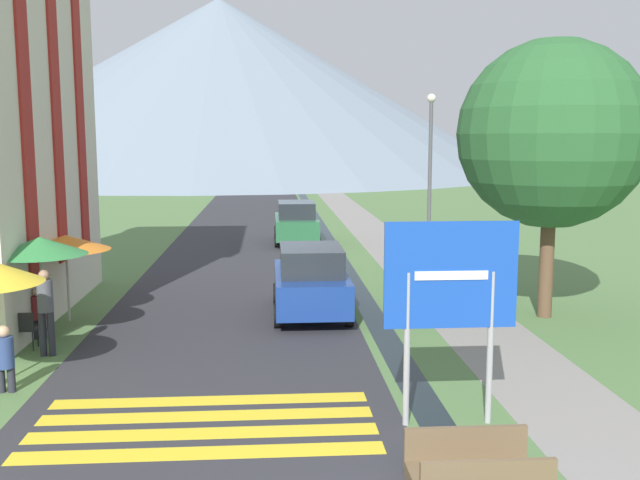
{
  "coord_description": "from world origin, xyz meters",
  "views": [
    {
      "loc": [
        -1.44,
        -6.69,
        4.54
      ],
      "look_at": [
        -0.25,
        10.0,
        2.15
      ],
      "focal_mm": 40.0,
      "sensor_mm": 36.0,
      "label": 1
    }
  ],
  "objects_px": {
    "cafe_umbrella_rear_orange": "(66,243)",
    "person_standing_terrace": "(46,306)",
    "cafe_chair_far_left": "(37,311)",
    "cafe_chair_far_right": "(36,312)",
    "streetlamp": "(430,172)",
    "footbridge": "(476,474)",
    "person_seated_far": "(5,356)",
    "parked_car_near": "(311,281)",
    "cafe_chair_middle": "(25,327)",
    "person_seated_near": "(38,310)",
    "tree_by_path": "(552,134)",
    "road_sign": "(450,291)",
    "cafe_umbrella_middle_green": "(40,246)",
    "parked_car_far": "(296,222)"
  },
  "relations": [
    {
      "from": "cafe_chair_far_left",
      "to": "streetlamp",
      "type": "distance_m",
      "value": 12.4
    },
    {
      "from": "footbridge",
      "to": "cafe_chair_far_left",
      "type": "distance_m",
      "value": 11.54
    },
    {
      "from": "person_standing_terrace",
      "to": "parked_car_near",
      "type": "bearing_deg",
      "value": 28.15
    },
    {
      "from": "tree_by_path",
      "to": "cafe_chair_far_left",
      "type": "bearing_deg",
      "value": -177.14
    },
    {
      "from": "cafe_chair_far_right",
      "to": "cafe_umbrella_rear_orange",
      "type": "distance_m",
      "value": 1.9
    },
    {
      "from": "parked_car_near",
      "to": "person_seated_near",
      "type": "distance_m",
      "value": 6.55
    },
    {
      "from": "cafe_umbrella_rear_orange",
      "to": "parked_car_near",
      "type": "bearing_deg",
      "value": 1.09
    },
    {
      "from": "cafe_chair_middle",
      "to": "cafe_umbrella_middle_green",
      "type": "distance_m",
      "value": 1.77
    },
    {
      "from": "parked_car_near",
      "to": "person_seated_near",
      "type": "bearing_deg",
      "value": -164.67
    },
    {
      "from": "cafe_umbrella_middle_green",
      "to": "person_standing_terrace",
      "type": "distance_m",
      "value": 1.46
    },
    {
      "from": "road_sign",
      "to": "person_seated_near",
      "type": "xyz_separation_m",
      "value": [
        -8.08,
        5.49,
        -1.5
      ]
    },
    {
      "from": "cafe_chair_middle",
      "to": "cafe_umbrella_middle_green",
      "type": "bearing_deg",
      "value": 75.84
    },
    {
      "from": "footbridge",
      "to": "cafe_chair_far_left",
      "type": "height_order",
      "value": "cafe_chair_far_left"
    },
    {
      "from": "cafe_umbrella_rear_orange",
      "to": "streetlamp",
      "type": "xyz_separation_m",
      "value": [
        10.16,
        4.68,
        1.48
      ]
    },
    {
      "from": "cafe_chair_far_left",
      "to": "streetlamp",
      "type": "bearing_deg",
      "value": 45.41
    },
    {
      "from": "person_seated_far",
      "to": "parked_car_near",
      "type": "bearing_deg",
      "value": 42.04
    },
    {
      "from": "cafe_umbrella_middle_green",
      "to": "person_seated_near",
      "type": "height_order",
      "value": "cafe_umbrella_middle_green"
    },
    {
      "from": "cafe_chair_middle",
      "to": "cafe_chair_far_right",
      "type": "height_order",
      "value": "same"
    },
    {
      "from": "cafe_chair_far_right",
      "to": "person_seated_far",
      "type": "xyz_separation_m",
      "value": [
        0.73,
        -4.0,
        0.17
      ]
    },
    {
      "from": "person_seated_far",
      "to": "streetlamp",
      "type": "bearing_deg",
      "value": 44.73
    },
    {
      "from": "cafe_chair_far_right",
      "to": "cafe_umbrella_middle_green",
      "type": "height_order",
      "value": "cafe_umbrella_middle_green"
    },
    {
      "from": "footbridge",
      "to": "cafe_chair_far_right",
      "type": "xyz_separation_m",
      "value": [
        -8.13,
        8.15,
        0.29
      ]
    },
    {
      "from": "cafe_chair_far_right",
      "to": "person_seated_far",
      "type": "distance_m",
      "value": 4.07
    },
    {
      "from": "cafe_chair_middle",
      "to": "cafe_chair_far_right",
      "type": "relative_size",
      "value": 1.0
    },
    {
      "from": "road_sign",
      "to": "cafe_chair_middle",
      "type": "relative_size",
      "value": 3.85
    },
    {
      "from": "footbridge",
      "to": "tree_by_path",
      "type": "xyz_separation_m",
      "value": [
        4.38,
        8.82,
        4.41
      ]
    },
    {
      "from": "cafe_chair_far_right",
      "to": "person_seated_near",
      "type": "distance_m",
      "value": 0.57
    },
    {
      "from": "streetlamp",
      "to": "parked_car_far",
      "type": "bearing_deg",
      "value": 115.47
    },
    {
      "from": "cafe_chair_middle",
      "to": "cafe_chair_far_right",
      "type": "xyz_separation_m",
      "value": [
        -0.22,
        1.38,
        0.0
      ]
    },
    {
      "from": "parked_car_far",
      "to": "cafe_chair_far_left",
      "type": "height_order",
      "value": "parked_car_far"
    },
    {
      "from": "cafe_chair_far_left",
      "to": "cafe_chair_far_right",
      "type": "xyz_separation_m",
      "value": [
        -0.02,
        -0.05,
        0.0
      ]
    },
    {
      "from": "footbridge",
      "to": "cafe_chair_far_right",
      "type": "bearing_deg",
      "value": 134.94
    },
    {
      "from": "cafe_chair_far_right",
      "to": "person_seated_far",
      "type": "bearing_deg",
      "value": -55.77
    },
    {
      "from": "cafe_chair_far_left",
      "to": "person_seated_near",
      "type": "xyz_separation_m",
      "value": [
        0.2,
        -0.55,
        0.16
      ]
    },
    {
      "from": "cafe_umbrella_rear_orange",
      "to": "tree_by_path",
      "type": "height_order",
      "value": "tree_by_path"
    },
    {
      "from": "parked_car_near",
      "to": "cafe_umbrella_rear_orange",
      "type": "xyz_separation_m",
      "value": [
        -6.08,
        -0.12,
        1.07
      ]
    },
    {
      "from": "cafe_umbrella_rear_orange",
      "to": "footbridge",
      "type": "bearing_deg",
      "value": -50.34
    },
    {
      "from": "tree_by_path",
      "to": "footbridge",
      "type": "bearing_deg",
      "value": -116.37
    },
    {
      "from": "cafe_chair_far_left",
      "to": "cafe_umbrella_rear_orange",
      "type": "bearing_deg",
      "value": 84.81
    },
    {
      "from": "person_standing_terrace",
      "to": "road_sign",
      "type": "bearing_deg",
      "value": -29.03
    },
    {
      "from": "person_seated_near",
      "to": "streetlamp",
      "type": "distance_m",
      "value": 12.46
    },
    {
      "from": "cafe_umbrella_rear_orange",
      "to": "person_standing_terrace",
      "type": "distance_m",
      "value": 3.11
    },
    {
      "from": "cafe_umbrella_middle_green",
      "to": "person_seated_near",
      "type": "relative_size",
      "value": 1.99
    },
    {
      "from": "parked_car_near",
      "to": "person_seated_near",
      "type": "xyz_separation_m",
      "value": [
        -6.31,
        -1.73,
        -0.24
      ]
    },
    {
      "from": "cafe_umbrella_rear_orange",
      "to": "cafe_umbrella_middle_green",
      "type": "bearing_deg",
      "value": -89.01
    },
    {
      "from": "cafe_umbrella_middle_green",
      "to": "tree_by_path",
      "type": "bearing_deg",
      "value": 7.84
    },
    {
      "from": "cafe_chair_far_right",
      "to": "cafe_umbrella_rear_orange",
      "type": "height_order",
      "value": "cafe_umbrella_rear_orange"
    },
    {
      "from": "footbridge",
      "to": "cafe_chair_middle",
      "type": "xyz_separation_m",
      "value": [
        -7.92,
        6.77,
        0.29
      ]
    },
    {
      "from": "cafe_umbrella_rear_orange",
      "to": "person_standing_terrace",
      "type": "xyz_separation_m",
      "value": [
        0.35,
        -2.95,
        -0.91
      ]
    },
    {
      "from": "cafe_chair_far_right",
      "to": "person_seated_near",
      "type": "relative_size",
      "value": 0.7
    }
  ]
}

